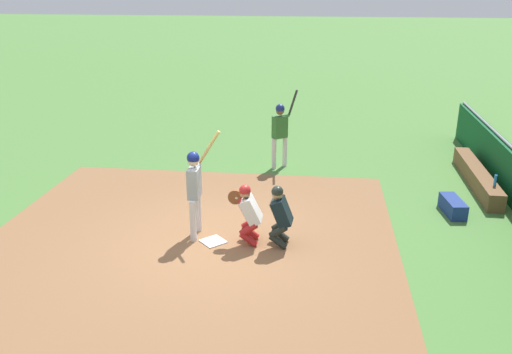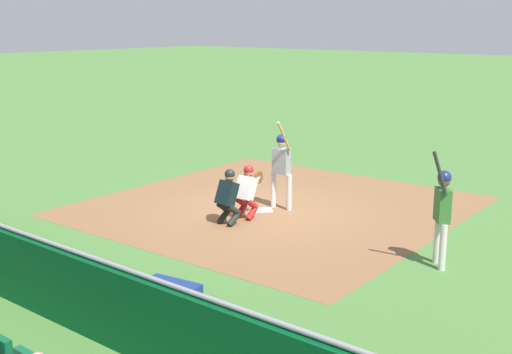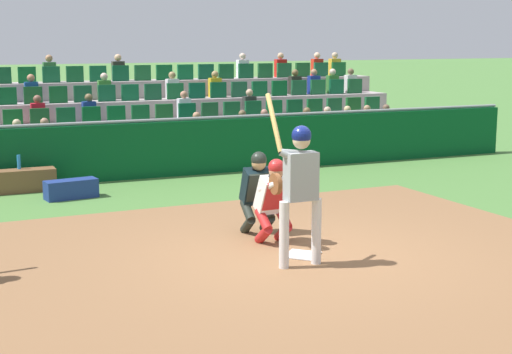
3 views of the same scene
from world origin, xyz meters
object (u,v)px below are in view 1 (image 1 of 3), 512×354
(batter_at_plate, at_px, (195,184))
(home_plate_umpire, at_px, (280,213))
(equipment_duffel_bag, at_px, (453,206))
(catcher_crouching, at_px, (248,210))
(dugout_bench, at_px, (477,176))
(water_bottle_on_bench, at_px, (495,180))
(on_deck_batter, at_px, (280,128))
(home_plate_marker, at_px, (213,241))

(batter_at_plate, distance_m, home_plate_umpire, 1.84)
(home_plate_umpire, relative_size, equipment_duffel_bag, 1.35)
(batter_at_plate, relative_size, equipment_duffel_bag, 2.34)
(home_plate_umpire, bearing_deg, catcher_crouching, 87.72)
(dugout_bench, distance_m, water_bottle_on_bench, 1.32)
(home_plate_umpire, height_order, on_deck_batter, on_deck_batter)
(dugout_bench, height_order, water_bottle_on_bench, water_bottle_on_bench)
(equipment_duffel_bag, distance_m, on_deck_batter, 5.17)
(batter_at_plate, distance_m, dugout_bench, 7.78)
(catcher_crouching, relative_size, on_deck_batter, 0.56)
(catcher_crouching, xyz_separation_m, equipment_duffel_bag, (2.11, -4.46, -0.54))
(home_plate_marker, height_order, water_bottle_on_bench, water_bottle_on_bench)
(water_bottle_on_bench, bearing_deg, dugout_bench, 3.78)
(home_plate_umpire, xyz_separation_m, equipment_duffel_bag, (2.13, -3.81, -0.53))
(batter_at_plate, relative_size, water_bottle_on_bench, 8.11)
(home_plate_marker, relative_size, water_bottle_on_bench, 1.59)
(catcher_crouching, bearing_deg, home_plate_umpire, -92.28)
(dugout_bench, distance_m, on_deck_batter, 5.42)
(home_plate_marker, height_order, on_deck_batter, on_deck_batter)
(batter_at_plate, height_order, on_deck_batter, on_deck_batter)
(home_plate_marker, distance_m, dugout_bench, 7.52)
(home_plate_marker, bearing_deg, dugout_bench, -55.37)
(home_plate_umpire, height_order, equipment_duffel_bag, home_plate_umpire)
(home_plate_marker, xyz_separation_m, on_deck_batter, (4.92, -0.88, 1.15))
(batter_at_plate, xyz_separation_m, water_bottle_on_bench, (2.75, -6.67, -0.59))
(home_plate_umpire, height_order, dugout_bench, home_plate_umpire)
(home_plate_marker, bearing_deg, equipment_duffel_bag, -66.89)
(batter_at_plate, height_order, catcher_crouching, batter_at_plate)
(batter_at_plate, height_order, home_plate_umpire, batter_at_plate)
(home_plate_marker, relative_size, batter_at_plate, 0.20)
(home_plate_marker, distance_m, water_bottle_on_bench, 6.97)
(batter_at_plate, height_order, equipment_duffel_bag, batter_at_plate)
(batter_at_plate, bearing_deg, home_plate_marker, -121.34)
(home_plate_umpire, distance_m, dugout_bench, 6.41)
(home_plate_umpire, bearing_deg, dugout_bench, -48.94)
(home_plate_marker, distance_m, equipment_duffel_bag, 5.63)
(batter_at_plate, bearing_deg, home_plate_umpire, -95.58)
(batter_at_plate, xyz_separation_m, home_plate_umpire, (-0.17, -1.77, -0.46))
(batter_at_plate, xyz_separation_m, dugout_bench, (4.02, -6.59, -0.95))
(on_deck_batter, bearing_deg, dugout_bench, -97.03)
(catcher_crouching, relative_size, equipment_duffel_bag, 1.33)
(home_plate_marker, height_order, dugout_bench, dugout_bench)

